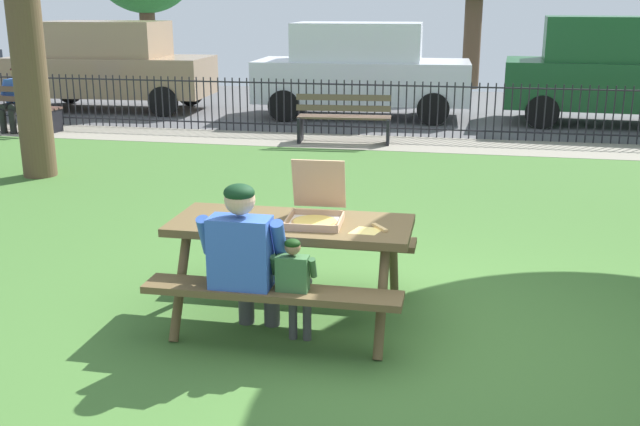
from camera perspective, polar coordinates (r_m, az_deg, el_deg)
ground at (r=7.54m, az=8.36°, el=-2.45°), size 28.00×12.24×0.02m
cobblestone_walkway at (r=12.79m, az=9.78°, el=5.15°), size 28.00×1.40×0.01m
street_asphalt at (r=17.12m, az=10.29°, el=7.83°), size 28.00×7.36×0.01m
picnic_table_foreground at (r=5.59m, az=-2.22°, el=-2.35°), size 1.81×1.49×0.79m
pizza_box_open at (r=5.49m, az=-0.32°, el=0.19°), size 0.42×0.49×0.45m
pizza_slice_on_table at (r=5.32m, az=3.83°, el=-1.28°), size 0.29×0.28×0.02m
adult_at_table at (r=5.16m, az=-5.81°, el=-3.28°), size 0.61×0.59×1.19m
child_at_table at (r=5.10m, az=-1.95°, el=-5.27°), size 0.32×0.31×0.83m
iron_fence_streetside at (r=13.40m, az=9.99°, el=7.84°), size 22.54×0.03×0.99m
park_bench_left at (r=15.06m, az=-22.28°, el=7.43°), size 1.63×0.61×0.85m
park_bench_center at (r=12.75m, az=1.86°, el=7.26°), size 1.63×0.58×0.85m
person_on_park_bench at (r=15.06m, az=-22.41°, el=8.35°), size 0.62×0.60×1.19m
parked_car_left at (r=17.41m, az=-15.92°, el=10.97°), size 4.49×2.10×1.94m
parked_car_center at (r=15.68m, az=3.18°, el=11.05°), size 4.47×2.06×1.94m
parked_car_right at (r=15.80m, az=22.67°, el=10.24°), size 4.70×2.16×2.08m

